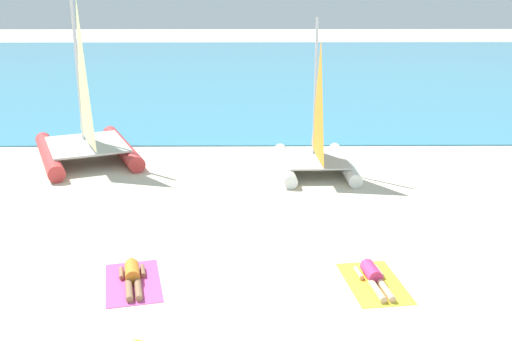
% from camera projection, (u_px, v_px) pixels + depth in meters
% --- Properties ---
extents(ground_plane, '(120.00, 120.00, 0.00)m').
position_uv_depth(ground_plane, '(255.00, 165.00, 20.25)').
color(ground_plane, beige).
extents(ocean_water, '(120.00, 40.00, 0.05)m').
position_uv_depth(ocean_water, '(252.00, 70.00, 41.58)').
color(ocean_water, teal).
rests_on(ocean_water, ground).
extents(sailboat_white, '(2.51, 3.81, 4.86)m').
position_uv_depth(sailboat_white, '(316.00, 150.00, 19.34)').
color(sailboat_white, white).
rests_on(sailboat_white, ground).
extents(sailboat_red, '(4.64, 5.55, 6.19)m').
position_uv_depth(sailboat_red, '(86.00, 134.00, 20.54)').
color(sailboat_red, '#CC3838').
rests_on(sailboat_red, ground).
extents(towel_leftmost, '(1.50, 2.10, 0.01)m').
position_uv_depth(towel_leftmost, '(133.00, 282.00, 12.33)').
color(towel_leftmost, '#D84C99').
rests_on(towel_leftmost, ground).
extents(sunbather_leftmost, '(0.74, 1.56, 0.30)m').
position_uv_depth(sunbather_leftmost, '(132.00, 276.00, 12.35)').
color(sunbather_leftmost, orange).
rests_on(sunbather_leftmost, towel_leftmost).
extents(towel_center_right, '(1.33, 2.03, 0.01)m').
position_uv_depth(towel_center_right, '(374.00, 283.00, 12.31)').
color(towel_center_right, yellow).
rests_on(towel_center_right, ground).
extents(sunbather_center_right, '(0.61, 1.57, 0.30)m').
position_uv_depth(sunbather_center_right, '(373.00, 276.00, 12.33)').
color(sunbather_center_right, '#D83372').
rests_on(sunbather_center_right, towel_center_right).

